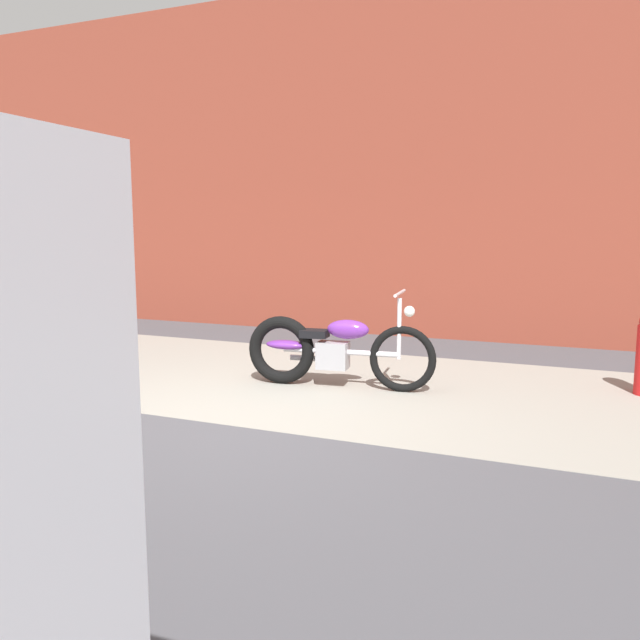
# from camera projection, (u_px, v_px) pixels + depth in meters

# --- Properties ---
(ground_plane) EXTENTS (80.00, 80.00, 0.00)m
(ground_plane) POSITION_uv_depth(u_px,v_px,m) (216.00, 424.00, 5.40)
(ground_plane) COLOR #47474C
(sidewalk_slab) EXTENTS (36.00, 3.50, 0.01)m
(sidewalk_slab) POSITION_uv_depth(u_px,v_px,m) (300.00, 379.00, 7.00)
(sidewalk_slab) COLOR gray
(sidewalk_slab) RESTS_ON ground
(brick_building_wall) EXTENTS (36.00, 0.50, 5.32)m
(brick_building_wall) POSITION_uv_depth(u_px,v_px,m) (392.00, 163.00, 9.77)
(brick_building_wall) COLOR brown
(brick_building_wall) RESTS_ON ground
(motorcycle_purple) EXTENTS (2.00, 0.58, 1.03)m
(motorcycle_purple) POSITION_uv_depth(u_px,v_px,m) (326.00, 349.00, 6.62)
(motorcycle_purple) COLOR black
(motorcycle_purple) RESTS_ON ground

